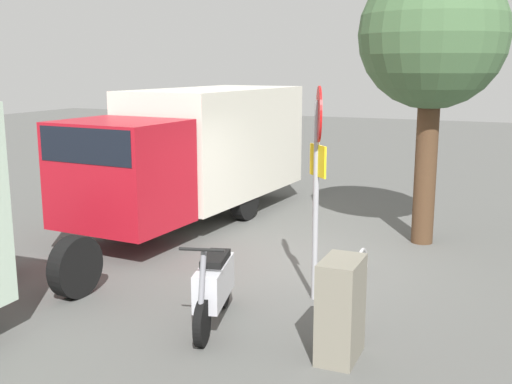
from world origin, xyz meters
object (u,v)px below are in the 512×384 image
at_px(stop_sign, 317,160).
at_px(street_tree, 433,38).
at_px(box_truck_near, 193,148).
at_px(bike_rack_hoop, 361,274).
at_px(utility_cabinet, 341,309).
at_px(motorcycle, 214,285).

xyz_separation_m(stop_sign, street_tree, (-3.61, 0.94, 1.76)).
height_order(box_truck_near, bike_rack_hoop, box_truck_near).
height_order(utility_cabinet, bike_rack_hoop, utility_cabinet).
bearing_deg(stop_sign, street_tree, 165.48).
distance_m(utility_cabinet, bike_rack_hoop, 3.08).
distance_m(street_tree, bike_rack_hoop, 4.45).
distance_m(stop_sign, street_tree, 4.13).
relative_size(motorcycle, street_tree, 0.34).
xyz_separation_m(stop_sign, utility_cabinet, (1.64, 0.85, -1.43)).
bearing_deg(motorcycle, stop_sign, 130.49).
bearing_deg(bike_rack_hoop, street_tree, 165.36).
bearing_deg(box_truck_near, utility_cabinet, 46.78).
distance_m(box_truck_near, street_tree, 5.30).
bearing_deg(street_tree, box_truck_near, -87.05).
relative_size(utility_cabinet, bike_rack_hoop, 1.39).
relative_size(street_tree, bike_rack_hoop, 6.08).
xyz_separation_m(street_tree, utility_cabinet, (5.25, -0.09, -3.19)).
relative_size(street_tree, utility_cabinet, 4.38).
xyz_separation_m(box_truck_near, utility_cabinet, (5.00, 4.72, -0.99)).
relative_size(motorcycle, bike_rack_hoop, 2.09).
height_order(stop_sign, utility_cabinet, stop_sign).
distance_m(motorcycle, bike_rack_hoop, 3.02).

